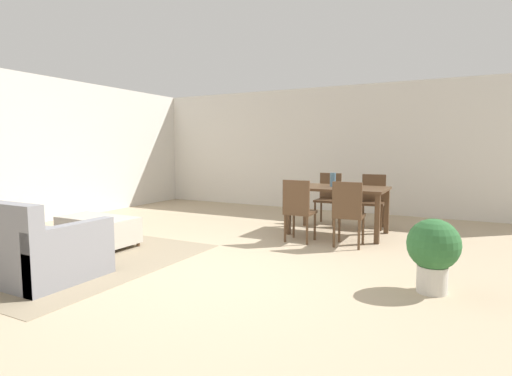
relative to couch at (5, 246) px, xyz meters
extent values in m
plane|color=tan|center=(2.07, 0.99, -0.28)|extent=(10.80, 10.80, 0.00)
cube|color=silver|center=(2.07, 5.99, 1.07)|extent=(9.00, 0.12, 2.70)
cube|color=silver|center=(-2.43, 1.49, 1.07)|extent=(0.12, 11.00, 2.70)
cube|color=gray|center=(0.00, 0.67, -0.28)|extent=(3.00, 2.80, 0.01)
cube|color=gray|center=(0.00, 0.05, -0.07)|extent=(2.25, 0.97, 0.42)
cube|color=gray|center=(1.06, 0.05, 0.03)|extent=(0.14, 0.97, 0.62)
cube|color=gray|center=(0.44, -0.10, 0.30)|extent=(0.34, 0.12, 0.34)
cube|color=#B7AD9E|center=(0.00, 1.29, -0.05)|extent=(1.13, 0.56, 0.35)
cylinder|color=#513823|center=(-0.52, 1.52, -0.25)|extent=(0.05, 0.05, 0.06)
cylinder|color=#513823|center=(0.52, 1.52, -0.25)|extent=(0.05, 0.05, 0.06)
cylinder|color=#513823|center=(-0.52, 1.06, -0.25)|extent=(0.05, 0.05, 0.06)
cylinder|color=#513823|center=(0.52, 1.06, -0.25)|extent=(0.05, 0.05, 0.06)
cube|color=#513823|center=(2.77, 3.63, 0.46)|extent=(1.50, 0.92, 0.04)
cube|color=#513823|center=(2.08, 4.03, 0.08)|extent=(0.07, 0.07, 0.72)
cube|color=#513823|center=(3.46, 4.03, 0.08)|extent=(0.07, 0.07, 0.72)
cube|color=#513823|center=(2.08, 3.23, 0.08)|extent=(0.07, 0.07, 0.72)
cube|color=#513823|center=(3.46, 3.23, 0.08)|extent=(0.07, 0.07, 0.72)
cube|color=#513823|center=(2.42, 2.88, 0.15)|extent=(0.40, 0.40, 0.04)
cube|color=#513823|center=(2.42, 2.70, 0.40)|extent=(0.40, 0.04, 0.47)
cylinder|color=#513823|center=(2.25, 3.05, -0.08)|extent=(0.04, 0.04, 0.41)
cylinder|color=#513823|center=(2.59, 3.05, -0.08)|extent=(0.04, 0.04, 0.41)
cylinder|color=#513823|center=(2.25, 2.71, -0.08)|extent=(0.04, 0.04, 0.41)
cylinder|color=#513823|center=(2.59, 2.71, -0.08)|extent=(0.04, 0.04, 0.41)
cube|color=#513823|center=(3.13, 2.92, 0.15)|extent=(0.42, 0.42, 0.04)
cube|color=#513823|center=(3.14, 2.74, 0.40)|extent=(0.40, 0.06, 0.47)
cylinder|color=#513823|center=(2.95, 3.08, -0.08)|extent=(0.04, 0.04, 0.41)
cylinder|color=#513823|center=(3.29, 3.10, -0.08)|extent=(0.04, 0.04, 0.41)
cylinder|color=#513823|center=(2.97, 2.74, -0.08)|extent=(0.04, 0.04, 0.41)
cylinder|color=#513823|center=(3.31, 2.76, -0.08)|extent=(0.04, 0.04, 0.41)
cube|color=#513823|center=(2.37, 4.34, 0.15)|extent=(0.40, 0.40, 0.04)
cube|color=#513823|center=(2.37, 4.52, 0.40)|extent=(0.40, 0.04, 0.47)
cylinder|color=#513823|center=(2.54, 4.17, -0.08)|extent=(0.04, 0.04, 0.41)
cylinder|color=#513823|center=(2.20, 4.18, -0.08)|extent=(0.04, 0.04, 0.41)
cylinder|color=#513823|center=(2.54, 4.51, -0.08)|extent=(0.04, 0.04, 0.41)
cylinder|color=#513823|center=(2.20, 4.52, -0.08)|extent=(0.04, 0.04, 0.41)
cube|color=#513823|center=(3.17, 4.34, 0.15)|extent=(0.43, 0.43, 0.04)
cube|color=#513823|center=(3.15, 4.52, 0.40)|extent=(0.40, 0.07, 0.47)
cylinder|color=#513823|center=(3.35, 4.18, -0.08)|extent=(0.04, 0.04, 0.41)
cylinder|color=#513823|center=(3.01, 4.16, -0.08)|extent=(0.04, 0.04, 0.41)
cylinder|color=#513823|center=(3.32, 4.52, -0.08)|extent=(0.04, 0.04, 0.41)
cylinder|color=#513823|center=(2.98, 4.49, -0.08)|extent=(0.04, 0.04, 0.41)
cylinder|color=slate|center=(2.67, 3.65, 0.59)|extent=(0.09, 0.09, 0.22)
cylinder|color=beige|center=(4.30, 1.48, -0.15)|extent=(0.28, 0.28, 0.26)
sphere|color=#2D6633|center=(4.30, 1.48, 0.18)|extent=(0.49, 0.49, 0.49)
camera|label=1|loc=(4.52, -2.58, 1.09)|focal=27.99mm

